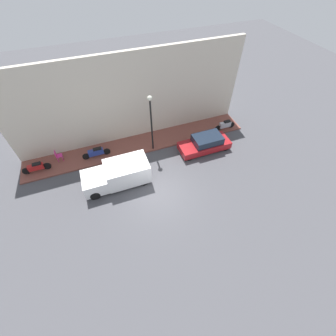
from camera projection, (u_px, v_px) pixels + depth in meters
name	position (u px, v px, depth m)	size (l,w,h in m)	color
ground_plane	(160.00, 193.00, 15.18)	(60.00, 60.00, 0.00)	#47474C
sidewalk	(139.00, 144.00, 18.33)	(2.26, 17.80, 0.11)	brown
building_facade	(130.00, 99.00, 16.61)	(0.30, 17.80, 6.84)	beige
parked_car	(205.00, 143.00, 17.57)	(1.62, 4.02, 1.27)	maroon
delivery_van	(118.00, 174.00, 15.16)	(1.88, 4.44, 1.65)	white
scooter_silver	(225.00, 125.00, 19.22)	(0.30, 1.86, 0.82)	#B7B7BF
motorcycle_blue	(96.00, 152.00, 16.99)	(0.30, 2.09, 0.81)	navy
motorcycle_red	(36.00, 167.00, 16.01)	(0.30, 1.94, 0.77)	#B21E1E
streetlamp	(151.00, 116.00, 15.63)	(0.34, 0.34, 4.63)	black
cafe_chair	(58.00, 155.00, 16.63)	(0.40, 0.40, 0.95)	#D8338C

